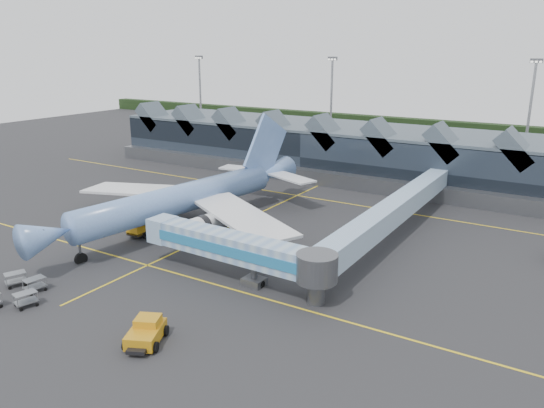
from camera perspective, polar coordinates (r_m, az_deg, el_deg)
The scene contains 10 objects.
ground at distance 69.52m, azimuth -8.62°, elevation -4.34°, with size 260.00×260.00×0.00m, color #242427.
taxi_stripes at distance 76.92m, azimuth -3.83°, elevation -2.12°, with size 120.00×60.00×0.01m.
tree_line_far at distance 166.31m, azimuth 16.75°, elevation 7.99°, with size 260.00×4.00×4.00m, color black.
terminal at distance 109.43m, azimuth 5.38°, elevation 6.06°, with size 90.00×22.25×12.52m.
light_masts at distance 114.67m, azimuth 20.98°, elevation 9.38°, with size 132.40×42.56×22.45m.
main_airliner at distance 75.18m, azimuth -9.03°, elevation 0.75°, with size 39.92×46.29×14.88m.
jet_bridge at distance 56.59m, azimuth -2.85°, elevation -5.11°, with size 24.12×4.27×5.35m.
fuel_truck at distance 75.07m, azimuth -12.54°, elevation -1.66°, with size 2.56×8.67×2.90m.
pushback_tug at distance 48.15m, azimuth -13.40°, elevation -13.29°, with size 4.21×5.10×2.05m.
baggage_carts at distance 60.32m, azimuth -25.78°, elevation -8.36°, with size 7.24×6.99×1.46m.
Camera 1 is at (42.64, -49.18, 24.42)m, focal length 35.00 mm.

